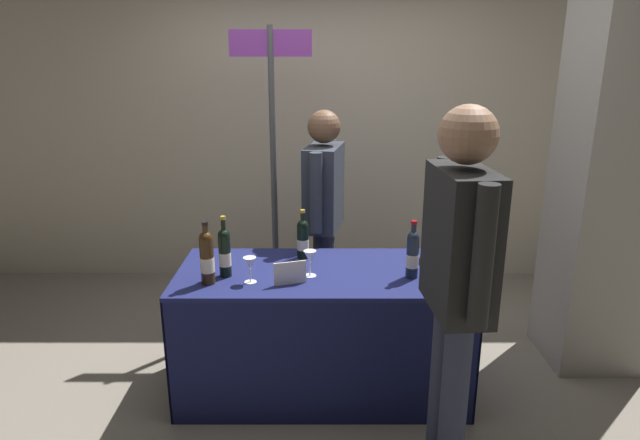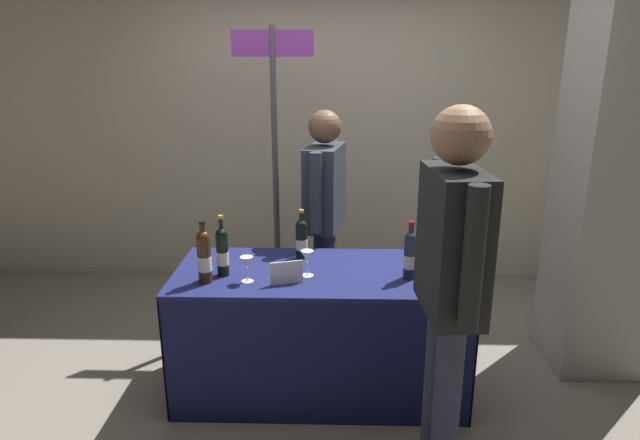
% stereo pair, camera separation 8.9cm
% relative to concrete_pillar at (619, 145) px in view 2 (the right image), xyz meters
% --- Properties ---
extents(ground_plane, '(12.00, 12.00, 0.00)m').
position_rel_concrete_pillar_xyz_m(ground_plane, '(-1.74, -0.35, -1.41)').
color(ground_plane, gray).
extents(back_partition, '(7.91, 0.12, 2.73)m').
position_rel_concrete_pillar_xyz_m(back_partition, '(-1.74, 1.47, -0.05)').
color(back_partition, '#B2A893').
rests_on(back_partition, ground_plane).
extents(concrete_pillar, '(0.55, 0.55, 2.83)m').
position_rel_concrete_pillar_xyz_m(concrete_pillar, '(0.00, 0.00, 0.00)').
color(concrete_pillar, gray).
rests_on(concrete_pillar, ground_plane).
extents(tasting_table, '(1.64, 0.74, 0.75)m').
position_rel_concrete_pillar_xyz_m(tasting_table, '(-1.74, -0.35, -0.89)').
color(tasting_table, '#191E51').
rests_on(tasting_table, ground_plane).
extents(featured_wine_bottle, '(0.07, 0.07, 0.34)m').
position_rel_concrete_pillar_xyz_m(featured_wine_bottle, '(-2.27, -0.43, -0.52)').
color(featured_wine_bottle, black).
rests_on(featured_wine_bottle, tasting_table).
extents(display_bottle_0, '(0.07, 0.07, 0.32)m').
position_rel_concrete_pillar_xyz_m(display_bottle_0, '(-1.25, -0.44, -0.53)').
color(display_bottle_0, '#192333').
rests_on(display_bottle_0, tasting_table).
extents(display_bottle_1, '(0.07, 0.07, 0.34)m').
position_rel_concrete_pillar_xyz_m(display_bottle_1, '(-1.07, -0.12, -0.52)').
color(display_bottle_1, black).
rests_on(display_bottle_1, tasting_table).
extents(display_bottle_2, '(0.07, 0.07, 0.34)m').
position_rel_concrete_pillar_xyz_m(display_bottle_2, '(-2.35, -0.53, -0.51)').
color(display_bottle_2, '#38230F').
rests_on(display_bottle_2, tasting_table).
extents(display_bottle_3, '(0.07, 0.07, 0.30)m').
position_rel_concrete_pillar_xyz_m(display_bottle_3, '(-1.86, -0.14, -0.54)').
color(display_bottle_3, black).
rests_on(display_bottle_3, tasting_table).
extents(wine_glass_near_vendor, '(0.07, 0.07, 0.14)m').
position_rel_concrete_pillar_xyz_m(wine_glass_near_vendor, '(-2.13, -0.51, -0.56)').
color(wine_glass_near_vendor, silver).
rests_on(wine_glass_near_vendor, tasting_table).
extents(wine_glass_mid, '(0.07, 0.07, 0.15)m').
position_rel_concrete_pillar_xyz_m(wine_glass_mid, '(-1.81, -0.43, -0.56)').
color(wine_glass_mid, silver).
rests_on(wine_glass_mid, tasting_table).
extents(brochure_stand, '(0.17, 0.06, 0.13)m').
position_rel_concrete_pillar_xyz_m(brochure_stand, '(-1.91, -0.54, -0.60)').
color(brochure_stand, silver).
rests_on(brochure_stand, tasting_table).
extents(vendor_presenter, '(0.29, 0.59, 1.58)m').
position_rel_concrete_pillar_xyz_m(vendor_presenter, '(-1.73, 0.34, -0.47)').
color(vendor_presenter, '#2D3347').
rests_on(vendor_presenter, ground_plane).
extents(taster_foreground_right, '(0.24, 0.61, 1.74)m').
position_rel_concrete_pillar_xyz_m(taster_foreground_right, '(-1.17, -1.08, -0.36)').
color(taster_foreground_right, '#2D3347').
rests_on(taster_foreground_right, ground_plane).
extents(booth_signpost, '(0.56, 0.04, 2.11)m').
position_rel_concrete_pillar_xyz_m(booth_signpost, '(-2.09, 0.65, -0.09)').
color(booth_signpost, '#47474C').
rests_on(booth_signpost, ground_plane).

